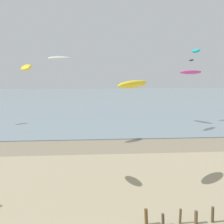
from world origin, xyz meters
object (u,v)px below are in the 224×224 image
Objects in this scene: kite_aloft_3 at (60,58)px; kite_aloft_6 at (133,84)px; kite_aloft_7 at (191,60)px; kite_aloft_8 at (26,68)px; kite_aloft_5 at (190,72)px; kite_aloft_10 at (196,51)px.

kite_aloft_3 is 13.95m from kite_aloft_6.
kite_aloft_7 is 36.59m from kite_aloft_8.
kite_aloft_6 is 1.43× the size of kite_aloft_8.
kite_aloft_7 is at bearing -113.11° from kite_aloft_5.
kite_aloft_10 reaches higher than kite_aloft_5.
kite_aloft_3 is 1.49× the size of kite_aloft_7.
kite_aloft_3 is at bearing -24.57° from kite_aloft_8.
kite_aloft_3 is 0.85× the size of kite_aloft_10.
kite_aloft_3 reaches higher than kite_aloft_8.
kite_aloft_7 is (20.92, 16.77, -0.13)m from kite_aloft_3.
kite_aloft_3 is 22.15m from kite_aloft_5.
kite_aloft_3 is 1.19× the size of kite_aloft_8.
kite_aloft_8 is at bearing -130.26° from kite_aloft_3.
kite_aloft_7 is 0.80× the size of kite_aloft_8.
kite_aloft_8 reaches higher than kite_aloft_6.
kite_aloft_6 is 32.30m from kite_aloft_7.
kite_aloft_5 is 5.11m from kite_aloft_10.
kite_aloft_10 is at bearing -13.06° from kite_aloft_3.
kite_aloft_10 is at bearing -166.63° from kite_aloft_6.
kite_aloft_10 reaches higher than kite_aloft_3.
kite_aloft_6 is at bearing -107.14° from kite_aloft_8.
kite_aloft_3 is at bearing 26.93° from kite_aloft_5.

